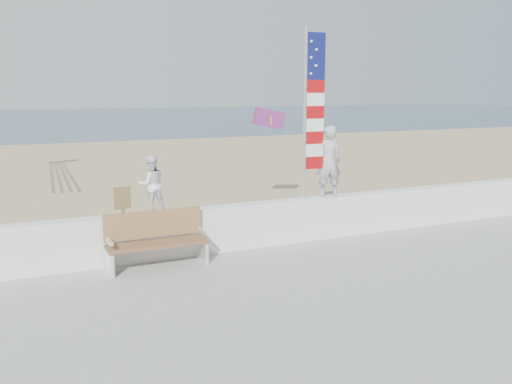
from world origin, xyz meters
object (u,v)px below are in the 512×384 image
at_px(adult, 329,161).
at_px(child, 152,184).
at_px(bench, 156,239).
at_px(flag, 310,108).

height_order(adult, child, adult).
xyz_separation_m(child, bench, (-0.06, -0.45, -0.93)).
height_order(bench, flag, flag).
relative_size(adult, child, 1.42).
distance_m(adult, child, 3.86).
distance_m(bench, flag, 4.16).
xyz_separation_m(bench, flag, (3.44, 0.45, 2.30)).
bearing_deg(child, adult, 178.48).
bearing_deg(child, bench, 80.81).
bearing_deg(bench, flag, 7.53).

